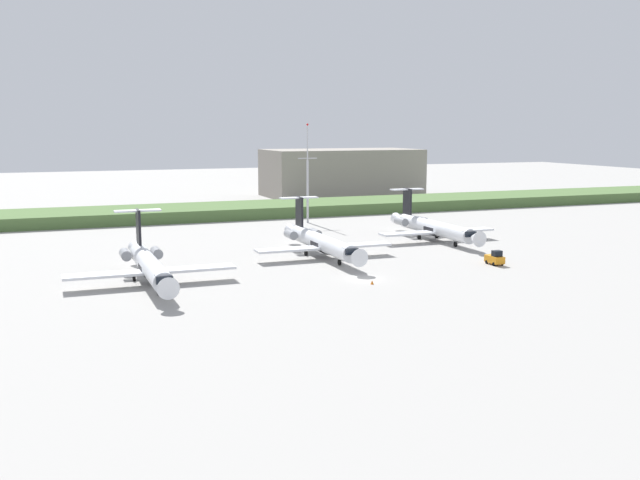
% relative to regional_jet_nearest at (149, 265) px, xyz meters
% --- Properties ---
extents(ground_plane, '(500.00, 500.00, 0.00)m').
position_rel_regional_jet_nearest_xyz_m(ground_plane, '(28.54, 21.52, -2.54)').
color(ground_plane, '#9E9B96').
extents(grass_berm, '(320.00, 20.00, 2.65)m').
position_rel_regional_jet_nearest_xyz_m(grass_berm, '(28.54, 69.79, -1.21)').
color(grass_berm, '#4C6B38').
rests_on(grass_berm, ground).
extents(regional_jet_nearest, '(22.81, 31.00, 9.00)m').
position_rel_regional_jet_nearest_xyz_m(regional_jet_nearest, '(0.00, 0.00, 0.00)').
color(regional_jet_nearest, silver).
rests_on(regional_jet_nearest, ground).
extents(regional_jet_second, '(22.81, 31.00, 9.00)m').
position_rel_regional_jet_nearest_xyz_m(regional_jet_second, '(29.09, 10.24, 0.00)').
color(regional_jet_second, silver).
rests_on(regional_jet_second, ground).
extents(regional_jet_third, '(22.81, 31.00, 9.00)m').
position_rel_regional_jet_nearest_xyz_m(regional_jet_third, '(55.24, 19.05, 0.00)').
color(regional_jet_third, silver).
rests_on(regional_jet_third, ground).
extents(antenna_mast, '(4.40, 0.50, 21.97)m').
position_rel_regional_jet_nearest_xyz_m(antenna_mast, '(42.00, 51.57, 6.60)').
color(antenna_mast, '#B2B2B7').
rests_on(antenna_mast, ground).
extents(distant_hangar, '(46.93, 23.92, 14.40)m').
position_rel_regional_jet_nearest_xyz_m(distant_hangar, '(74.22, 108.70, 4.66)').
color(distant_hangar, gray).
rests_on(distant_hangar, ground).
extents(baggage_tug, '(1.72, 3.20, 2.30)m').
position_rel_regional_jet_nearest_xyz_m(baggage_tug, '(51.81, -5.97, -1.53)').
color(baggage_tug, orange).
rests_on(baggage_tug, ground).
extents(safety_cone_front_marker, '(0.44, 0.44, 0.55)m').
position_rel_regional_jet_nearest_xyz_m(safety_cone_front_marker, '(28.01, -11.90, -2.26)').
color(safety_cone_front_marker, orange).
rests_on(safety_cone_front_marker, ground).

